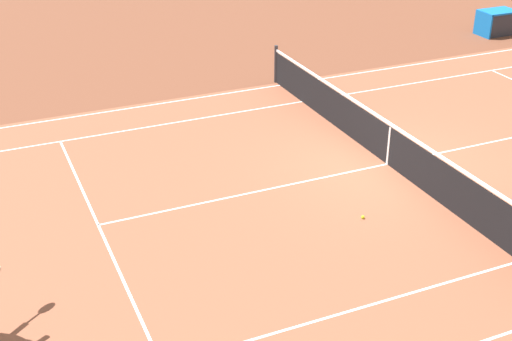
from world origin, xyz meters
name	(u,v)px	position (x,y,z in m)	size (l,w,h in m)	color
ground_plane	(387,164)	(0.00, 0.00, 0.00)	(60.00, 60.00, 0.00)	brown
court_slab	(387,164)	(0.00, 0.00, 0.00)	(24.20, 11.40, 0.00)	#935138
court_line_markings	(387,164)	(0.00, 0.00, 0.00)	(23.85, 11.05, 0.01)	white
tennis_net	(389,144)	(0.00, 0.00, 0.49)	(0.10, 11.70, 1.08)	#2D2D33
tennis_ball	(363,217)	(1.72, 1.79, 0.03)	(0.07, 0.07, 0.07)	#CCE01E
equipment_cart_tarped	(496,22)	(-9.09, -7.15, 0.44)	(1.25, 0.84, 0.85)	#2D2D33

